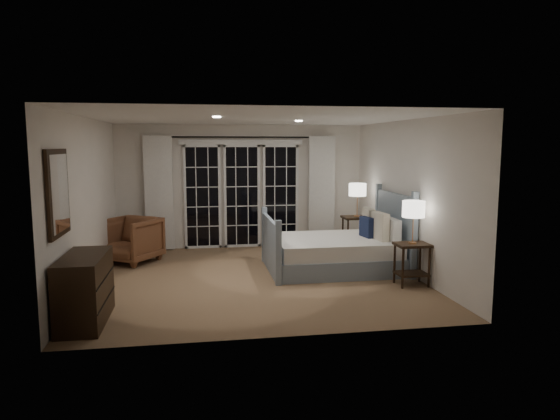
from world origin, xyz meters
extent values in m
plane|color=#92714E|center=(0.00, 0.00, 0.00)|extent=(5.00, 5.00, 0.00)
plane|color=white|center=(0.00, 0.00, 2.50)|extent=(5.00, 5.00, 0.00)
cube|color=silver|center=(-2.50, 0.00, 1.25)|extent=(0.02, 5.00, 2.50)
cube|color=silver|center=(2.50, 0.00, 1.25)|extent=(0.02, 5.00, 2.50)
cube|color=silver|center=(0.00, 2.50, 1.25)|extent=(5.00, 0.02, 2.50)
cube|color=silver|center=(0.00, -2.50, 1.25)|extent=(5.00, 0.02, 2.50)
cube|color=black|center=(-0.80, 2.47, 1.05)|extent=(0.66, 0.02, 2.02)
cube|color=black|center=(0.00, 2.47, 1.05)|extent=(0.66, 0.02, 2.02)
cube|color=black|center=(0.80, 2.47, 1.05)|extent=(0.66, 0.02, 2.02)
cube|color=white|center=(0.00, 2.46, 2.15)|extent=(2.50, 0.04, 0.10)
cylinder|color=black|center=(0.00, 2.40, 2.25)|extent=(3.50, 0.03, 0.03)
cube|color=white|center=(-1.65, 2.38, 1.15)|extent=(0.55, 0.10, 2.25)
cube|color=white|center=(1.65, 2.38, 1.15)|extent=(0.55, 0.10, 2.25)
cylinder|color=white|center=(0.80, 0.60, 2.49)|extent=(0.12, 0.12, 0.01)
cylinder|color=white|center=(-0.60, -0.40, 2.49)|extent=(0.12, 0.12, 0.01)
cube|color=gray|center=(1.35, 0.32, 0.15)|extent=(2.02, 1.58, 0.30)
cube|color=silver|center=(1.35, 0.32, 0.42)|extent=(1.96, 1.52, 0.25)
cube|color=gray|center=(2.42, 0.32, 0.64)|extent=(0.06, 1.58, 1.28)
cube|color=gray|center=(0.28, 0.32, 0.44)|extent=(0.06, 1.58, 0.89)
cube|color=silver|center=(2.22, 0.00, 0.72)|extent=(0.14, 0.60, 0.36)
cube|color=silver|center=(2.22, 0.64, 0.72)|extent=(0.14, 0.60, 0.36)
cube|color=beige|center=(2.06, 0.04, 0.77)|extent=(0.16, 0.46, 0.45)
cube|color=beige|center=(2.06, 0.60, 0.77)|extent=(0.16, 0.46, 0.45)
cube|color=#151D39|center=(1.92, 0.32, 0.71)|extent=(0.15, 0.35, 0.34)
cube|color=black|center=(2.25, -0.80, 0.62)|extent=(0.49, 0.39, 0.04)
cube|color=black|center=(2.25, -0.80, 0.18)|extent=(0.45, 0.35, 0.03)
cylinder|color=black|center=(2.05, -0.95, 0.30)|extent=(0.04, 0.04, 0.61)
cylinder|color=black|center=(2.46, -0.95, 0.30)|extent=(0.04, 0.04, 0.61)
cylinder|color=black|center=(2.05, -0.64, 0.30)|extent=(0.04, 0.04, 0.61)
cylinder|color=black|center=(2.46, -0.64, 0.30)|extent=(0.04, 0.04, 0.61)
cube|color=black|center=(2.16, 1.55, 0.69)|extent=(0.55, 0.44, 0.04)
cube|color=black|center=(2.16, 1.55, 0.20)|extent=(0.51, 0.40, 0.03)
cylinder|color=black|center=(1.93, 1.38, 0.34)|extent=(0.04, 0.04, 0.68)
cylinder|color=black|center=(2.39, 1.38, 0.34)|extent=(0.04, 0.04, 0.68)
cylinder|color=black|center=(1.93, 1.73, 0.34)|extent=(0.04, 0.04, 0.68)
cylinder|color=black|center=(2.39, 1.73, 0.34)|extent=(0.04, 0.04, 0.68)
cylinder|color=tan|center=(2.25, -0.80, 0.65)|extent=(0.12, 0.12, 0.02)
cylinder|color=tan|center=(2.25, -0.80, 0.85)|extent=(0.02, 0.02, 0.38)
cylinder|color=white|center=(2.25, -0.80, 1.15)|extent=(0.33, 0.33, 0.24)
cylinder|color=tan|center=(2.16, 1.55, 0.72)|extent=(0.12, 0.12, 0.02)
cylinder|color=tan|center=(2.16, 1.55, 0.92)|extent=(0.02, 0.02, 0.38)
cylinder|color=white|center=(2.16, 1.55, 1.24)|extent=(0.34, 0.34, 0.25)
imported|color=brown|center=(-2.10, 1.42, 0.41)|extent=(1.22, 1.22, 0.81)
cube|color=black|center=(-2.23, -1.67, 0.41)|extent=(0.48, 1.14, 0.81)
cube|color=black|center=(-1.99, -1.67, 0.27)|extent=(0.01, 1.13, 0.01)
cube|color=black|center=(-1.99, -1.67, 0.53)|extent=(0.01, 1.13, 0.01)
cube|color=black|center=(-2.47, -1.67, 1.55)|extent=(0.04, 0.85, 1.00)
cube|color=white|center=(-2.44, -1.67, 1.55)|extent=(0.01, 0.73, 0.88)
camera|label=1|loc=(-0.89, -7.68, 2.10)|focal=32.00mm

